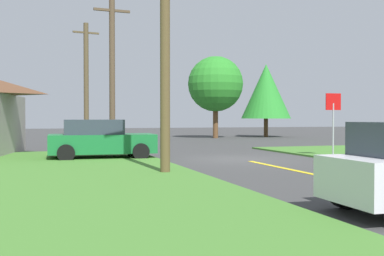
{
  "coord_description": "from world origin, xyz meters",
  "views": [
    {
      "loc": [
        -7.75,
        -18.06,
        1.7
      ],
      "look_at": [
        -0.52,
        4.87,
        1.18
      ],
      "focal_mm": 44.92,
      "sensor_mm": 36.0,
      "label": 1
    }
  ],
  "objects_px": {
    "stop_sign": "(333,113)",
    "pine_tree_center": "(266,91)",
    "utility_pole_near": "(165,44)",
    "utility_pole_mid": "(112,73)",
    "utility_pole_far": "(86,81)",
    "parked_car_near_building": "(100,139)",
    "oak_tree_left": "(216,84)"
  },
  "relations": [
    {
      "from": "utility_pole_mid",
      "to": "utility_pole_far",
      "type": "height_order",
      "value": "utility_pole_far"
    },
    {
      "from": "stop_sign",
      "to": "pine_tree_center",
      "type": "relative_size",
      "value": 0.42
    },
    {
      "from": "utility_pole_near",
      "to": "oak_tree_left",
      "type": "height_order",
      "value": "utility_pole_near"
    },
    {
      "from": "parked_car_near_building",
      "to": "oak_tree_left",
      "type": "height_order",
      "value": "oak_tree_left"
    },
    {
      "from": "parked_car_near_building",
      "to": "utility_pole_near",
      "type": "xyz_separation_m",
      "value": [
        1.24,
        -5.96,
        3.07
      ]
    },
    {
      "from": "stop_sign",
      "to": "oak_tree_left",
      "type": "bearing_deg",
      "value": -93.23
    },
    {
      "from": "utility_pole_mid",
      "to": "pine_tree_center",
      "type": "bearing_deg",
      "value": 43.33
    },
    {
      "from": "stop_sign",
      "to": "utility_pole_far",
      "type": "xyz_separation_m",
      "value": [
        -8.81,
        16.06,
        2.28
      ]
    },
    {
      "from": "oak_tree_left",
      "to": "stop_sign",
      "type": "bearing_deg",
      "value": -95.91
    },
    {
      "from": "oak_tree_left",
      "to": "utility_pole_near",
      "type": "bearing_deg",
      "value": -113.66
    },
    {
      "from": "stop_sign",
      "to": "pine_tree_center",
      "type": "distance_m",
      "value": 22.26
    },
    {
      "from": "stop_sign",
      "to": "utility_pole_far",
      "type": "height_order",
      "value": "utility_pole_far"
    },
    {
      "from": "utility_pole_far",
      "to": "pine_tree_center",
      "type": "height_order",
      "value": "utility_pole_far"
    },
    {
      "from": "stop_sign",
      "to": "utility_pole_near",
      "type": "relative_size",
      "value": 0.36
    },
    {
      "from": "stop_sign",
      "to": "parked_car_near_building",
      "type": "xyz_separation_m",
      "value": [
        -9.5,
        2.3,
        -1.09
      ]
    },
    {
      "from": "stop_sign",
      "to": "utility_pole_near",
      "type": "distance_m",
      "value": 9.25
    },
    {
      "from": "stop_sign",
      "to": "oak_tree_left",
      "type": "xyz_separation_m",
      "value": [
        2.06,
        19.88,
        2.59
      ]
    },
    {
      "from": "utility_pole_far",
      "to": "oak_tree_left",
      "type": "relative_size",
      "value": 1.2
    },
    {
      "from": "utility_pole_mid",
      "to": "stop_sign",
      "type": "bearing_deg",
      "value": -36.33
    },
    {
      "from": "utility_pole_near",
      "to": "utility_pole_far",
      "type": "bearing_deg",
      "value": 91.6
    },
    {
      "from": "stop_sign",
      "to": "utility_pole_far",
      "type": "bearing_deg",
      "value": -58.58
    },
    {
      "from": "utility_pole_near",
      "to": "utility_pole_far",
      "type": "height_order",
      "value": "utility_pole_far"
    },
    {
      "from": "parked_car_near_building",
      "to": "utility_pole_near",
      "type": "relative_size",
      "value": 0.57
    },
    {
      "from": "parked_car_near_building",
      "to": "oak_tree_left",
      "type": "relative_size",
      "value": 0.64
    },
    {
      "from": "parked_car_near_building",
      "to": "utility_pole_far",
      "type": "xyz_separation_m",
      "value": [
        0.69,
        13.76,
        3.37
      ]
    },
    {
      "from": "stop_sign",
      "to": "pine_tree_center",
      "type": "xyz_separation_m",
      "value": [
        7.21,
        20.96,
        2.12
      ]
    },
    {
      "from": "utility_pole_near",
      "to": "oak_tree_left",
      "type": "bearing_deg",
      "value": 66.34
    },
    {
      "from": "utility_pole_mid",
      "to": "utility_pole_far",
      "type": "distance_m",
      "value": 9.87
    },
    {
      "from": "utility_pole_near",
      "to": "pine_tree_center",
      "type": "relative_size",
      "value": 1.17
    },
    {
      "from": "stop_sign",
      "to": "utility_pole_near",
      "type": "xyz_separation_m",
      "value": [
        -8.26,
        -3.66,
        1.98
      ]
    },
    {
      "from": "oak_tree_left",
      "to": "pine_tree_center",
      "type": "height_order",
      "value": "oak_tree_left"
    },
    {
      "from": "utility_pole_near",
      "to": "utility_pole_mid",
      "type": "relative_size",
      "value": 0.99
    }
  ]
}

